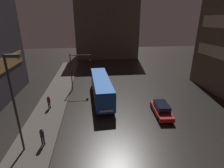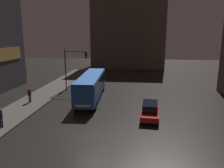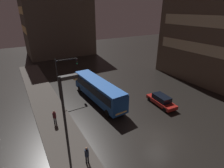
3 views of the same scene
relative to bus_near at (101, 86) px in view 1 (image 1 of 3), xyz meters
The scene contains 9 objects.
ground_plane 10.97m from the bus_near, 78.98° to the right, with size 120.00×120.00×0.00m, color black.
sidewalk_left 7.21m from the bus_near, behind, with size 4.00×48.00×0.15m.
building_far_backdrop 33.35m from the bus_near, 84.06° to the left, with size 18.07×12.00×18.98m.
bus_near is the anchor object (origin of this frame).
car_taxi 9.16m from the bus_near, 38.51° to the right, with size 2.07×4.85×1.51m.
pedestrian_near 11.62m from the bus_near, 121.10° to the right, with size 0.49×0.49×1.77m.
pedestrian_mid 7.52m from the bus_near, 159.06° to the right, with size 0.54×0.54×1.75m.
traffic_light_main 5.77m from the bus_near, 130.89° to the left, with size 3.36×0.35×6.09m.
street_lamp_sidewalk 13.31m from the bus_near, 125.20° to the right, with size 1.25×0.36×8.66m.
Camera 1 is at (-3.16, -13.33, 11.22)m, focal length 28.00 mm.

